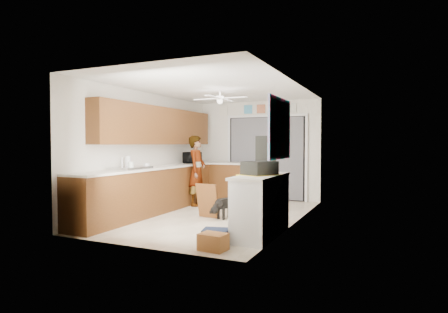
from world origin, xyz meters
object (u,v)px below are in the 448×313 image
(suitcase, at_px, (260,168))
(navy_crate, at_px, (216,237))
(man, at_px, (197,171))
(microwave, at_px, (192,158))
(paper_towel_roll, at_px, (128,162))
(dog, at_px, (226,207))
(cup, at_px, (147,166))
(cardboard_box, at_px, (213,242))

(suitcase, distance_m, navy_crate, 1.25)
(man, bearing_deg, navy_crate, -156.34)
(microwave, xyz_separation_m, paper_towel_roll, (-0.18, -2.21, -0.02))
(navy_crate, height_order, dog, dog)
(microwave, bearing_deg, suitcase, -145.00)
(cup, height_order, cardboard_box, cup)
(man, bearing_deg, cup, 157.24)
(cup, bearing_deg, paper_towel_roll, -127.44)
(cup, bearing_deg, man, 76.51)
(microwave, bearing_deg, man, -151.90)
(suitcase, bearing_deg, cup, -169.72)
(dog, bearing_deg, paper_towel_roll, -138.07)
(dog, bearing_deg, suitcase, -23.34)
(microwave, bearing_deg, navy_crate, -156.70)
(navy_crate, relative_size, dog, 0.64)
(paper_towel_roll, relative_size, suitcase, 0.49)
(cardboard_box, height_order, navy_crate, cardboard_box)
(navy_crate, bearing_deg, suitcase, 61.64)
(microwave, distance_m, cardboard_box, 4.33)
(cup, bearing_deg, navy_crate, -32.31)
(navy_crate, distance_m, dog, 1.84)
(microwave, bearing_deg, cup, 170.82)
(cup, relative_size, navy_crate, 0.32)
(navy_crate, distance_m, man, 3.40)
(microwave, height_order, navy_crate, microwave)
(paper_towel_roll, height_order, navy_crate, paper_towel_roll)
(man, bearing_deg, microwave, 29.36)
(suitcase, xyz_separation_m, man, (-2.21, 2.06, -0.24))
(cardboard_box, height_order, dog, dog)
(navy_crate, height_order, man, man)
(paper_towel_roll, xyz_separation_m, cardboard_box, (2.47, -1.34, -0.95))
(microwave, xyz_separation_m, cardboard_box, (2.29, -3.55, -0.96))
(microwave, height_order, cup, microwave)
(cardboard_box, height_order, man, man)
(paper_towel_roll, relative_size, man, 0.15)
(cup, xyz_separation_m, paper_towel_roll, (-0.22, -0.29, 0.07))
(microwave, height_order, man, man)
(microwave, distance_m, dog, 2.39)
(cardboard_box, distance_m, man, 3.67)
(dog, bearing_deg, cup, -145.17)
(microwave, height_order, dog, microwave)
(cup, height_order, dog, cup)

